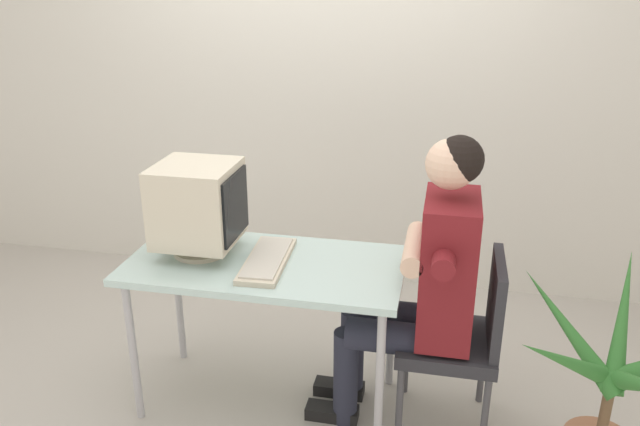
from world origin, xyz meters
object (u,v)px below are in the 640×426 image
object	(u,v)px
keyboard	(267,260)
desk	(266,275)
person_seated	(424,277)
office_chair	(462,333)
potted_plant	(604,413)
crt_monitor	(198,205)

from	to	relation	value
keyboard	desk	bearing A→B (deg)	143.28
keyboard	person_seated	distance (m)	0.68
desk	office_chair	distance (m)	0.89
desk	office_chair	bearing A→B (deg)	0.97
desk	person_seated	size ratio (longest dim) A/B	0.91
office_chair	potted_plant	world-z (taller)	potted_plant
desk	keyboard	world-z (taller)	keyboard
crt_monitor	potted_plant	xyz separation A→B (m)	(1.70, -0.34, -0.57)
crt_monitor	person_seated	bearing A→B (deg)	-0.97
crt_monitor	potted_plant	distance (m)	1.82
crt_monitor	office_chair	world-z (taller)	crt_monitor
office_chair	person_seated	bearing A→B (deg)	-180.00
crt_monitor	potted_plant	bearing A→B (deg)	-11.28
keyboard	office_chair	distance (m)	0.90
potted_plant	crt_monitor	bearing A→B (deg)	168.72
office_chair	desk	bearing A→B (deg)	-179.03
crt_monitor	person_seated	distance (m)	1.03
desk	crt_monitor	bearing A→B (deg)	174.14
crt_monitor	keyboard	world-z (taller)	crt_monitor
desk	crt_monitor	size ratio (longest dim) A/B	2.92
crt_monitor	keyboard	distance (m)	0.39
desk	office_chair	world-z (taller)	office_chair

